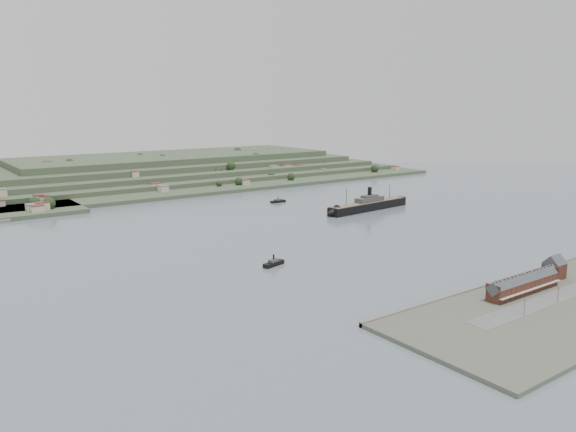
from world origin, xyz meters
TOP-DOWN VIEW (x-y plane):
  - ground at (0.00, 0.00)m, footprint 1400.00×1400.00m
  - near_shore at (0.00, -186.75)m, footprint 220.00×80.00m
  - terrace_row at (-10.00, -168.02)m, footprint 55.60×9.80m
  - gabled_building at (27.50, -164.00)m, footprint 10.40×10.18m
  - far_peninsula at (27.91, 393.10)m, footprint 760.00×309.00m
  - steamship at (94.51, 61.20)m, footprint 111.84×23.16m
  - tugboat at (-85.06, -42.62)m, footprint 17.02×8.70m
  - ferry_east at (52.10, 148.75)m, footprint 16.95×5.30m

SIDE VIEW (x-z plane):
  - ground at x=0.00m, z-range 0.00..0.00m
  - near_shore at x=0.00m, z-range -0.29..2.31m
  - ferry_east at x=52.10m, z-range -1.63..4.66m
  - tugboat at x=-85.06m, z-range -1.89..5.51m
  - steamship at x=94.51m, z-range -8.46..18.37m
  - terrace_row at x=-10.00m, z-range 1.30..12.38m
  - gabled_building at x=27.50m, z-range 1.14..15.23m
  - far_peninsula at x=27.91m, z-range -3.12..26.88m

